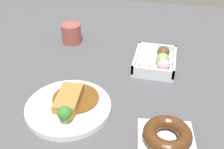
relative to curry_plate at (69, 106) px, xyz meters
The scene contains 5 objects.
ground_plane 0.16m from the curry_plate, 28.00° to the right, with size 1.60×1.60×0.00m, color #4C4C51.
curry_plate is the anchor object (origin of this frame).
donut_box 0.35m from the curry_plate, 37.96° to the right, with size 0.18×0.14×0.06m.
chocolate_ring_donut 0.28m from the curry_plate, 100.65° to the right, with size 0.16×0.16×0.04m.
coffee_mug 0.42m from the curry_plate, 18.65° to the left, with size 0.08×0.08×0.08m, color #9E4C42.
Camera 1 is at (-0.67, -0.17, 0.51)m, focal length 43.57 mm.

